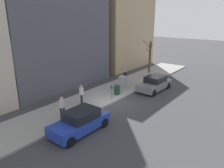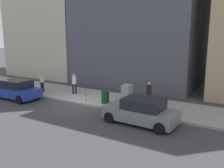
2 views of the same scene
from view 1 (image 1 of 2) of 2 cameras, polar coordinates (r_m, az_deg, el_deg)
The scene contains 12 objects.
ground_plane at distance 19.50m, azimuth 0.29°, elevation -5.11°, with size 120.00×120.00×0.00m, color #38383A.
sidewalk at distance 20.66m, azimuth -4.11°, elevation -3.59°, with size 4.00×36.00×0.15m, color gray.
parked_car_grey at distance 23.09m, azimuth 11.05°, elevation 0.14°, with size 2.06×4.27×1.52m.
parked_car_blue at distance 14.92m, azimuth -8.36°, elevation -9.68°, with size 1.96×4.22×1.52m.
parking_meter at distance 19.68m, azimuth -0.08°, elevation -1.84°, with size 0.14×0.10×1.35m.
utility_box at distance 22.44m, azimuth 2.82°, elevation 0.26°, with size 0.83×0.61×1.43m.
bare_tree at distance 29.39m, azimuth 9.84°, elevation 7.13°, with size 1.24×1.61×4.38m.
trash_bin at distance 21.12m, azimuth 1.30°, elevation -1.56°, with size 0.56×0.56×0.90m, color #14381E.
pedestrian_near_meter at distance 23.80m, azimuth 3.49°, elevation 1.86°, with size 0.36×0.36×1.66m.
pedestrian_midblock at distance 18.99m, azimuth -7.99°, elevation -2.41°, with size 0.36×0.36×1.66m.
pedestrian_far_corner at distance 16.67m, azimuth -12.90°, elevation -5.60°, with size 0.36×0.40×1.66m.
office_tower_left at distance 34.48m, azimuth -0.74°, elevation 18.58°, with size 10.06×10.06×16.26m, color tan.
Camera 1 is at (-10.97, 14.26, 7.52)m, focal length 35.00 mm.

